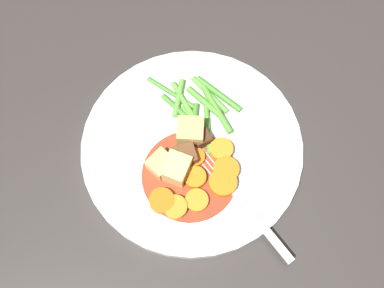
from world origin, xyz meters
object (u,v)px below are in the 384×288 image
Objects in this scene: potato_chunk_2 at (176,169)px; meat_chunk_1 at (184,156)px; meat_chunk_0 at (202,139)px; potato_chunk_0 at (161,164)px; carrot_slice_3 at (175,207)px; carrot_slice_2 at (162,201)px; carrot_slice_1 at (195,157)px; fork at (240,199)px; carrot_slice_4 at (197,201)px; dinner_plate at (192,146)px; carrot_slice_7 at (221,150)px; carrot_slice_5 at (195,178)px; potato_chunk_1 at (190,132)px; carrot_slice_0 at (226,170)px; carrot_slice_6 at (223,183)px.

meat_chunk_1 is (-0.02, 0.01, -0.00)m from potato_chunk_2.
potato_chunk_0 is at bearing -66.45° from meat_chunk_0.
carrot_slice_2 is at bearing -126.63° from carrot_slice_3.
carrot_slice_1 is 0.15× the size of fork.
dinner_plate is at bearing 173.54° from carrot_slice_4.
carrot_slice_7 is (0.02, 0.03, 0.01)m from dinner_plate.
carrot_slice_5 reaches higher than carrot_slice_1.
potato_chunk_0 is 0.03m from meat_chunk_1.
carrot_slice_2 is 1.06× the size of carrot_slice_3.
carrot_slice_4 is at bearing -36.11° from carrot_slice_7.
carrot_slice_7 is 0.05m from potato_chunk_1.
carrot_slice_5 is at bearing 15.87° from meat_chunk_1.
dinner_plate is at bearing 118.81° from potato_chunk_0.
potato_chunk_2 is 0.09m from fork.
meat_chunk_0 is (-0.02, -0.02, 0.00)m from carrot_slice_7.
carrot_slice_2 is at bearing -74.07° from carrot_slice_0.
meat_chunk_1 reaches higher than carrot_slice_1.
carrot_slice_2 reaches higher than carrot_slice_1.
carrot_slice_5 is 0.03m from carrot_slice_6.
fork is (0.01, 0.05, -0.00)m from carrot_slice_4.
potato_chunk_1 is 0.02m from meat_chunk_0.
fork reaches higher than dinner_plate.
carrot_slice_6 is at bearing -25.72° from carrot_slice_0.
carrot_slice_3 is 0.10m from potato_chunk_1.
dinner_plate is 9.81× the size of potato_chunk_0.
carrot_slice_5 is at bearing 58.39° from potato_chunk_0.
carrot_slice_6 is 0.04m from carrot_slice_7.
meat_chunk_1 reaches higher than carrot_slice_7.
carrot_slice_3 is 1.34× the size of meat_chunk_0.
meat_chunk_0 is at bearing 113.55° from potato_chunk_0.
carrot_slice_0 and carrot_slice_5 have the same top height.
fork is (0.08, 0.03, -0.01)m from meat_chunk_0.
carrot_slice_4 reaches higher than dinner_plate.
carrot_slice_0 is 1.52× the size of meat_chunk_0.
carrot_slice_4 is at bearing -6.46° from dinner_plate.
potato_chunk_0 is at bearing -146.02° from carrot_slice_4.
carrot_slice_6 reaches higher than carrot_slice_4.
potato_chunk_1 is (-0.06, -0.03, 0.01)m from carrot_slice_0.
meat_chunk_1 is at bearing -135.87° from carrot_slice_6.
meat_chunk_1 is 0.18× the size of fork.
potato_chunk_0 is at bearing -120.21° from potato_chunk_2.
potato_chunk_1 is at bearing 150.14° from potato_chunk_2.
potato_chunk_1 is 1.55× the size of meat_chunk_0.
carrot_slice_0 is 0.05m from meat_chunk_1.
carrot_slice_0 is 0.04m from carrot_slice_5.
carrot_slice_3 is 0.09m from carrot_slice_7.
carrot_slice_0 is 1.29× the size of carrot_slice_1.
carrot_slice_3 is 0.84× the size of potato_chunk_2.
carrot_slice_5 is at bearing 115.24° from carrot_slice_2.
meat_chunk_0 reaches higher than carrot_slice_2.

